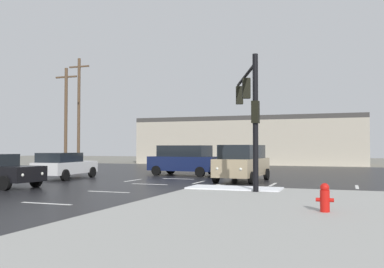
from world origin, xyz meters
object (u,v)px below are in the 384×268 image
utility_pole_distant (79,110)px  suv_navy (185,160)px  fire_hydrant (325,197)px  sedan_white (64,165)px  suv_tan (242,162)px  traffic_signal_mast (249,102)px  utility_pole_far (66,116)px

utility_pole_distant → suv_navy: bearing=-29.0°
fire_hydrant → sedan_white: size_ratio=0.17×
fire_hydrant → suv_tan: size_ratio=0.16×
fire_hydrant → sedan_white: sedan_white is taller
traffic_signal_mast → suv_navy: traffic_signal_mast is taller
suv_tan → utility_pole_distant: 22.30m
fire_hydrant → utility_pole_far: 30.47m
fire_hydrant → suv_tan: (-4.90, 10.97, 0.55)m
suv_navy → sedan_white: 7.87m
traffic_signal_mast → suv_navy: (-6.29, 8.37, -2.83)m
traffic_signal_mast → fire_hydrant: traffic_signal_mast is taller
suv_navy → sedan_white: bearing=-128.8°
utility_pole_far → utility_pole_distant: (-0.58, 2.77, 0.74)m
traffic_signal_mast → utility_pole_far: size_ratio=0.64×
suv_tan → suv_navy: bearing=-123.6°
suv_tan → suv_navy: size_ratio=0.99×
fire_hydrant → utility_pole_far: bearing=139.7°
sedan_white → utility_pole_distant: (-8.25, 13.21, 4.62)m
fire_hydrant → traffic_signal_mast: bearing=119.0°
sedan_white → utility_pole_far: bearing=32.2°
suv_navy → utility_pole_far: utility_pole_far is taller
suv_tan → sedan_white: suv_tan is taller
utility_pole_distant → suv_tan: bearing=-31.2°
suv_tan → utility_pole_far: (-18.12, 8.56, 3.64)m
suv_tan → sedan_white: bearing=-76.4°
fire_hydrant → utility_pole_far: (-23.02, 19.53, 4.19)m
sedan_white → fire_hydrant: bearing=-124.7°
traffic_signal_mast → utility_pole_distant: bearing=31.0°
utility_pole_far → sedan_white: bearing=-53.7°
traffic_signal_mast → fire_hydrant: bearing=-171.5°
traffic_signal_mast → fire_hydrant: size_ratio=7.24×
traffic_signal_mast → suv_tan: traffic_signal_mast is taller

